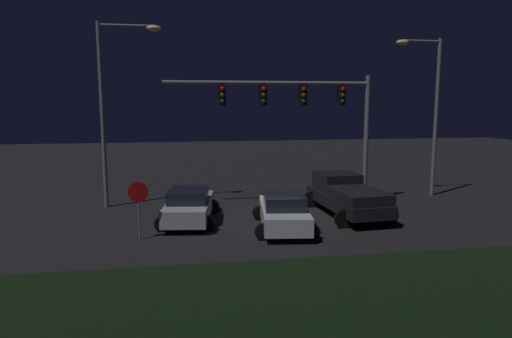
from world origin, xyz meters
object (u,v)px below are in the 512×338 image
object	(u,v)px
pickup_truck	(346,193)
traffic_signal_gantry	(303,105)
car_sedan_far	(284,212)
stop_sign	(138,199)
street_lamp_right	(428,99)
street_lamp_left	(114,93)
car_sedan	(189,205)

from	to	relation	value
pickup_truck	traffic_signal_gantry	size ratio (longest dim) A/B	0.54
car_sedan_far	stop_sign	bearing A→B (deg)	102.21
street_lamp_right	stop_sign	size ratio (longest dim) A/B	3.82
street_lamp_left	street_lamp_right	world-z (taller)	street_lamp_left
street_lamp_right	stop_sign	bearing A→B (deg)	-158.63
car_sedan	street_lamp_left	distance (m)	6.94
street_lamp_left	stop_sign	distance (m)	7.28
traffic_signal_gantry	street_lamp_right	size ratio (longest dim) A/B	1.21
pickup_truck	street_lamp_left	size ratio (longest dim) A/B	0.62
street_lamp_right	pickup_truck	bearing A→B (deg)	-149.82
pickup_truck	street_lamp_left	world-z (taller)	street_lamp_left
pickup_truck	car_sedan	xyz separation A→B (m)	(-7.19, -0.18, -0.26)
car_sedan	stop_sign	bearing A→B (deg)	147.99
traffic_signal_gantry	car_sedan_far	bearing A→B (deg)	-114.11
car_sedan	street_lamp_right	distance (m)	14.27
traffic_signal_gantry	stop_sign	size ratio (longest dim) A/B	4.63
car_sedan_far	stop_sign	world-z (taller)	stop_sign
street_lamp_left	stop_sign	xyz separation A→B (m)	(1.50, -5.88, -4.03)
car_sedan	car_sedan_far	size ratio (longest dim) A/B	1.00
car_sedan_far	traffic_signal_gantry	xyz separation A→B (m)	(1.96, 4.37, 4.29)
street_lamp_left	stop_sign	bearing A→B (deg)	-75.73
traffic_signal_gantry	street_lamp_left	size ratio (longest dim) A/B	1.16
pickup_truck	stop_sign	bearing A→B (deg)	100.95
pickup_truck	stop_sign	world-z (taller)	stop_sign
traffic_signal_gantry	street_lamp_left	xyz separation A→B (m)	(-9.17, 1.03, 0.56)
pickup_truck	traffic_signal_gantry	bearing A→B (deg)	26.72
street_lamp_right	stop_sign	world-z (taller)	street_lamp_right
street_lamp_left	traffic_signal_gantry	bearing A→B (deg)	-6.38
street_lamp_left	street_lamp_right	bearing A→B (deg)	-0.11
stop_sign	street_lamp_left	bearing A→B (deg)	104.27
pickup_truck	car_sedan	world-z (taller)	pickup_truck
street_lamp_left	street_lamp_right	xyz separation A→B (m)	(16.43, -0.03, -0.26)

